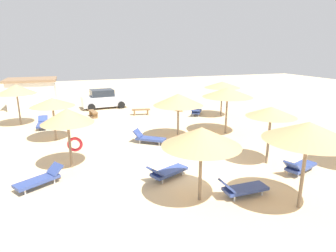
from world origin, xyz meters
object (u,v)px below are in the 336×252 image
Objects in this scene: parasol_6 at (222,85)px; bench_2 at (141,111)px; parasol_9 at (52,102)px; lounger_5 at (42,123)px; bench_1 at (93,113)px; lounger_4 at (242,188)px; bench_0 at (178,107)px; parasol_2 at (67,117)px; parasol_0 at (178,100)px; lounger_0 at (149,138)px; parasol_8 at (228,92)px; parked_car at (104,99)px; lounger_1 at (167,172)px; parasol_1 at (201,137)px; lounger_6 at (197,111)px; beach_cabana at (33,93)px; lounger_3 at (299,166)px; parasol_5 at (16,89)px; parasol_4 at (309,131)px; parasol_3 at (271,112)px; lounger_2 at (40,179)px.

parasol_6 is 6.95m from bench_2.
lounger_5 is at bearing 106.56° from parasol_9.
parasol_9 is at bearing -73.44° from lounger_5.
lounger_5 is 4.22m from bench_1.
lounger_4 is 1.22× the size of bench_1.
bench_0 is at bearing 10.09° from bench_2.
parasol_0 is at bearing 21.48° from parasol_2.
bench_2 is (1.35, 7.28, 0.02)m from lounger_0.
parasol_8 reaches higher than parasol_9.
lounger_1 is at bearing -87.61° from parked_car.
parasol_6 reaches higher than lounger_0.
lounger_5 is (-6.11, 5.69, -0.01)m from lounger_0.
parasol_1 is at bearing -126.23° from parasol_8.
lounger_6 is (11.80, -0.00, -0.01)m from lounger_5.
parasol_0 is 0.94× the size of parasol_8.
beach_cabana is at bearing 110.07° from parasol_1.
lounger_3 is at bearing -88.70° from bench_0.
lounger_1 is (4.63, -7.18, -2.00)m from parasol_9.
bench_2 is (-0.59, 7.02, -2.08)m from parasol_0.
lounger_3 is 15.98m from bench_1.
parasol_1 is 0.96× the size of parasol_5.
parasol_2 is 1.41× the size of lounger_1.
lounger_0 is 0.96× the size of lounger_6.
parasol_0 is at bearing -59.73° from bench_1.
parasol_4 is 13.63m from parasol_9.
lounger_2 is at bearing 174.34° from parasol_3.
parasol_2 reaches higher than parasol_3.
lounger_4 is (-2.92, -2.36, -2.21)m from parasol_3.
parasol_8 is 6.97m from lounger_3.
parasol_6 is 1.43× the size of lounger_3.
parasol_9 reaches higher than bench_0.
lounger_3 is (5.17, 0.63, -2.10)m from parasol_1.
lounger_4 is 15.49m from bench_1.
lounger_2 reaches higher than lounger_5.
parasol_0 is 1.93× the size of bench_2.
beach_cabana is (-7.35, 13.44, 1.05)m from lounger_0.
parasol_2 is 10.39m from bench_1.
parasol_0 is 1.50× the size of lounger_1.
parasol_2 reaches higher than parasol_9.
lounger_0 is 15.35m from beach_cabana.
parasol_2 is 9.70m from parasol_4.
parasol_5 is at bearing 134.30° from lounger_3.
parasol_5 is 1.50× the size of lounger_2.
bench_0 is at bearing 88.58° from parasol_3.
parasol_1 is 1.09× the size of parasol_9.
parasol_3 reaches higher than lounger_0.
lounger_6 is at bearing -20.10° from bench_2.
parasol_0 is 5.99m from lounger_1.
lounger_4 reaches higher than lounger_1.
parasol_9 is at bearing 140.28° from lounger_3.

